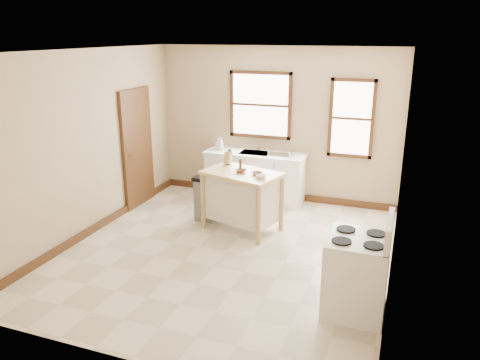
# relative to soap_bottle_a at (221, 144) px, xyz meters

# --- Properties ---
(floor) EXTENTS (5.00, 5.00, 0.00)m
(floor) POSITION_rel_soap_bottle_a_xyz_m (0.96, -2.17, -1.04)
(floor) COLOR beige
(floor) RESTS_ON ground
(ceiling) EXTENTS (5.00, 5.00, 0.00)m
(ceiling) POSITION_rel_soap_bottle_a_xyz_m (0.96, -2.17, 1.76)
(ceiling) COLOR white
(ceiling) RESTS_ON ground
(wall_back) EXTENTS (4.50, 0.04, 2.80)m
(wall_back) POSITION_rel_soap_bottle_a_xyz_m (0.96, 0.33, 0.36)
(wall_back) COLOR tan
(wall_back) RESTS_ON ground
(wall_left) EXTENTS (0.04, 5.00, 2.80)m
(wall_left) POSITION_rel_soap_bottle_a_xyz_m (-1.29, -2.17, 0.36)
(wall_left) COLOR tan
(wall_left) RESTS_ON ground
(wall_right) EXTENTS (0.04, 5.00, 2.80)m
(wall_right) POSITION_rel_soap_bottle_a_xyz_m (3.21, -2.17, 0.36)
(wall_right) COLOR tan
(wall_right) RESTS_ON ground
(window_main) EXTENTS (1.17, 0.06, 1.22)m
(window_main) POSITION_rel_soap_bottle_a_xyz_m (0.66, 0.31, 0.71)
(window_main) COLOR #3D1C10
(window_main) RESTS_ON wall_back
(window_side) EXTENTS (0.77, 0.06, 1.37)m
(window_side) POSITION_rel_soap_bottle_a_xyz_m (2.31, 0.31, 0.56)
(window_side) COLOR #3D1C10
(window_side) RESTS_ON wall_back
(door_left) EXTENTS (0.06, 0.90, 2.10)m
(door_left) POSITION_rel_soap_bottle_a_xyz_m (-1.25, -0.87, 0.01)
(door_left) COLOR #3D1C10
(door_left) RESTS_ON ground
(baseboard_back) EXTENTS (4.50, 0.04, 0.12)m
(baseboard_back) POSITION_rel_soap_bottle_a_xyz_m (0.96, 0.30, -0.98)
(baseboard_back) COLOR #3D1C10
(baseboard_back) RESTS_ON ground
(baseboard_left) EXTENTS (0.04, 5.00, 0.12)m
(baseboard_left) POSITION_rel_soap_bottle_a_xyz_m (-1.26, -2.17, -0.98)
(baseboard_left) COLOR #3D1C10
(baseboard_left) RESTS_ON ground
(sink_counter) EXTENTS (1.86, 0.62, 0.92)m
(sink_counter) POSITION_rel_soap_bottle_a_xyz_m (0.66, 0.03, -0.58)
(sink_counter) COLOR white
(sink_counter) RESTS_ON ground
(faucet) EXTENTS (0.03, 0.03, 0.22)m
(faucet) POSITION_rel_soap_bottle_a_xyz_m (0.66, 0.21, -0.01)
(faucet) COLOR silver
(faucet) RESTS_ON sink_counter
(soap_bottle_a) EXTENTS (0.12, 0.12, 0.23)m
(soap_bottle_a) POSITION_rel_soap_bottle_a_xyz_m (0.00, 0.00, 0.00)
(soap_bottle_a) COLOR #B2B2B2
(soap_bottle_a) RESTS_ON sink_counter
(soap_bottle_b) EXTENTS (0.11, 0.11, 0.21)m
(soap_bottle_b) POSITION_rel_soap_bottle_a_xyz_m (-0.06, 0.01, -0.01)
(soap_bottle_b) COLOR #B2B2B2
(soap_bottle_b) RESTS_ON sink_counter
(dish_rack) EXTENTS (0.48, 0.42, 0.10)m
(dish_rack) POSITION_rel_soap_bottle_a_xyz_m (1.15, 0.00, -0.07)
(dish_rack) COLOR silver
(dish_rack) RESTS_ON sink_counter
(kitchen_island) EXTENTS (1.33, 1.04, 0.96)m
(kitchen_island) POSITION_rel_soap_bottle_a_xyz_m (0.89, -1.33, -0.56)
(kitchen_island) COLOR #F8D392
(kitchen_island) RESTS_ON ground
(knife_block) EXTENTS (0.11, 0.11, 0.20)m
(knife_block) POSITION_rel_soap_bottle_a_xyz_m (0.53, -0.99, 0.02)
(knife_block) COLOR tan
(knife_block) RESTS_ON kitchen_island
(pepper_grinder) EXTENTS (0.05, 0.05, 0.15)m
(pepper_grinder) POSITION_rel_soap_bottle_a_xyz_m (0.79, -1.10, -0.01)
(pepper_grinder) COLOR #3C1E10
(pepper_grinder) RESTS_ON kitchen_island
(bowl_a) EXTENTS (0.20, 0.20, 0.04)m
(bowl_a) POSITION_rel_soap_bottle_a_xyz_m (0.88, -1.35, -0.06)
(bowl_a) COLOR brown
(bowl_a) RESTS_ON kitchen_island
(bowl_b) EXTENTS (0.22, 0.22, 0.04)m
(bowl_b) POSITION_rel_soap_bottle_a_xyz_m (1.15, -1.39, -0.06)
(bowl_b) COLOR brown
(bowl_b) RESTS_ON kitchen_island
(bowl_c) EXTENTS (0.21, 0.21, 0.05)m
(bowl_c) POSITION_rel_soap_bottle_a_xyz_m (1.27, -1.54, -0.06)
(bowl_c) COLOR white
(bowl_c) RESTS_ON kitchen_island
(trash_bin) EXTENTS (0.41, 0.35, 0.76)m
(trash_bin) POSITION_rel_soap_bottle_a_xyz_m (0.21, -1.16, -0.66)
(trash_bin) COLOR gray
(trash_bin) RESTS_ON ground
(gas_stove) EXTENTS (0.72, 0.73, 1.16)m
(gas_stove) POSITION_rel_soap_bottle_a_xyz_m (2.87, -3.05, -0.45)
(gas_stove) COLOR white
(gas_stove) RESTS_ON ground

